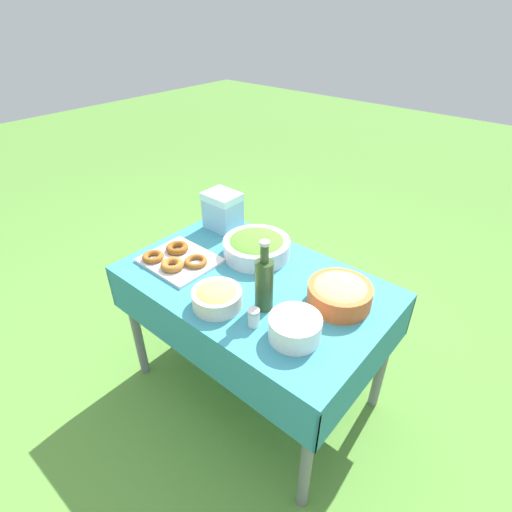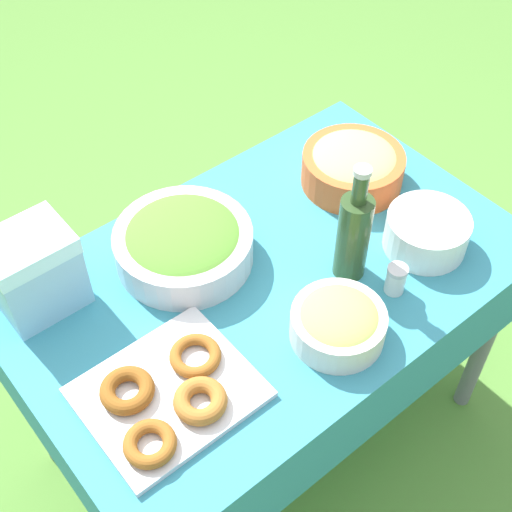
{
  "view_description": "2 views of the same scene",
  "coord_description": "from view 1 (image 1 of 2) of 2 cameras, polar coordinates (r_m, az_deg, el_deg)",
  "views": [
    {
      "loc": [
        0.99,
        -1.14,
        1.89
      ],
      "look_at": [
        -0.04,
        0.07,
        0.85
      ],
      "focal_mm": 28.0,
      "sensor_mm": 36.0,
      "label": 1
    },
    {
      "loc": [
        -0.75,
        -0.86,
        2.09
      ],
      "look_at": [
        -0.05,
        -0.02,
        0.88
      ],
      "focal_mm": 50.0,
      "sensor_mm": 36.0,
      "label": 2
    }
  ],
  "objects": [
    {
      "name": "ground_plane",
      "position": [
        2.42,
        -0.25,
        -18.04
      ],
      "size": [
        14.0,
        14.0,
        0.0
      ],
      "primitive_type": "plane",
      "color": "#568C38"
    },
    {
      "name": "picnic_table",
      "position": [
        1.96,
        -0.29,
        -6.02
      ],
      "size": [
        1.26,
        0.8,
        0.76
      ],
      "color": "teal",
      "rests_on": "ground_plane"
    },
    {
      "name": "salad_bowl",
      "position": [
        2.03,
        0.08,
        1.44
      ],
      "size": [
        0.34,
        0.34,
        0.11
      ],
      "color": "silver",
      "rests_on": "picnic_table"
    },
    {
      "name": "pasta_bowl",
      "position": [
        1.75,
        11.87,
        -5.16
      ],
      "size": [
        0.28,
        0.28,
        0.12
      ],
      "color": "#E05B28",
      "rests_on": "picnic_table"
    },
    {
      "name": "donut_platter",
      "position": [
        2.04,
        -11.17,
        -0.41
      ],
      "size": [
        0.35,
        0.3,
        0.05
      ],
      "color": "silver",
      "rests_on": "picnic_table"
    },
    {
      "name": "plate_stack",
      "position": [
        1.58,
        5.58,
        -10.18
      ],
      "size": [
        0.21,
        0.21,
        0.1
      ],
      "color": "white",
      "rests_on": "picnic_table"
    },
    {
      "name": "olive_oil_bottle",
      "position": [
        1.66,
        1.17,
        -3.83
      ],
      "size": [
        0.08,
        0.08,
        0.33
      ],
      "color": "#2D4723",
      "rests_on": "picnic_table"
    },
    {
      "name": "fruit_bowl",
      "position": [
        1.72,
        -5.59,
        -5.8
      ],
      "size": [
        0.22,
        0.22,
        0.1
      ],
      "color": "silver",
      "rests_on": "picnic_table"
    },
    {
      "name": "cooler_box",
      "position": [
        2.27,
        -4.79,
        6.49
      ],
      "size": [
        0.19,
        0.15,
        0.22
      ],
      "color": "#8CC6E5",
      "rests_on": "picnic_table"
    },
    {
      "name": "salt_shaker",
      "position": [
        1.63,
        -0.34,
        -8.77
      ],
      "size": [
        0.05,
        0.05,
        0.08
      ],
      "color": "white",
      "rests_on": "picnic_table"
    }
  ]
}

